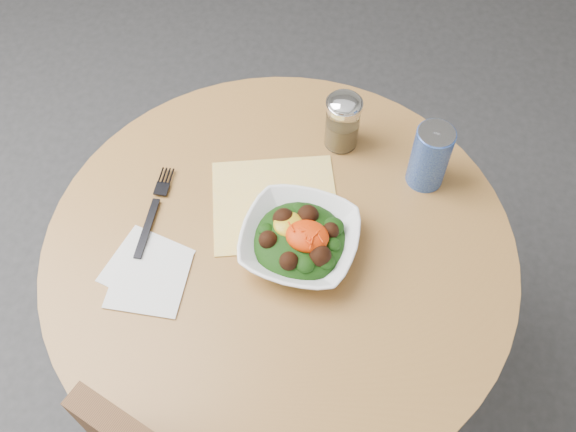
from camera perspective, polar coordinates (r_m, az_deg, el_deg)
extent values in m
plane|color=#2F2F32|center=(1.90, -0.51, -14.38)|extent=(6.00, 6.00, 0.00)
cylinder|color=black|center=(1.88, -0.51, -14.23)|extent=(0.52, 0.52, 0.03)
cylinder|color=black|center=(1.57, -0.61, -10.09)|extent=(0.10, 0.10, 0.71)
cylinder|color=#AE7F3E|center=(1.23, -0.76, -3.11)|extent=(0.90, 0.90, 0.04)
cube|color=#FFB70D|center=(1.27, -1.15, 1.10)|extent=(0.30, 0.29, 0.00)
cube|color=silver|center=(1.22, -12.49, -4.34)|extent=(0.16, 0.16, 0.00)
cube|color=silver|center=(1.20, -12.26, -5.59)|extent=(0.14, 0.14, 0.00)
imported|color=white|center=(1.19, 1.03, -2.23)|extent=(0.23, 0.23, 0.05)
ellipsoid|color=black|center=(1.19, 1.03, -2.27)|extent=(0.18, 0.18, 0.06)
ellipsoid|color=gold|center=(1.18, 0.03, -0.72)|extent=(0.06, 0.06, 0.02)
ellipsoid|color=#FA3105|center=(1.16, 1.72, -1.80)|extent=(0.08, 0.07, 0.04)
cube|color=black|center=(1.26, -12.41, -1.06)|extent=(0.02, 0.14, 0.00)
cube|color=black|center=(1.32, -10.98, 2.91)|extent=(0.03, 0.08, 0.00)
cylinder|color=silver|center=(1.33, 4.84, 8.08)|extent=(0.07, 0.07, 0.11)
cylinder|color=olive|center=(1.34, 4.77, 7.42)|extent=(0.06, 0.06, 0.06)
cylinder|color=silver|center=(1.28, 5.03, 9.80)|extent=(0.07, 0.07, 0.01)
ellipsoid|color=silver|center=(1.28, 5.05, 10.00)|extent=(0.07, 0.07, 0.03)
cylinder|color=navy|center=(1.28, 12.50, 5.15)|extent=(0.08, 0.08, 0.14)
cylinder|color=silver|center=(1.23, 13.11, 7.22)|extent=(0.07, 0.07, 0.00)
cube|color=silver|center=(1.23, 13.24, 7.60)|extent=(0.02, 0.02, 0.00)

